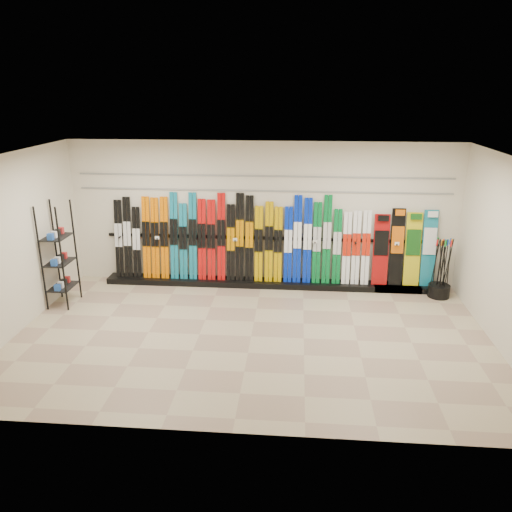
{
  "coord_description": "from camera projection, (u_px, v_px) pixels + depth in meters",
  "views": [
    {
      "loc": [
        0.71,
        -7.52,
        4.01
      ],
      "look_at": [
        -0.0,
        1.0,
        1.1
      ],
      "focal_mm": 35.0,
      "sensor_mm": 36.0,
      "label": 1
    }
  ],
  "objects": [
    {
      "name": "ceiling",
      "position": [
        251.0,
        158.0,
        7.48
      ],
      "size": [
        8.0,
        8.0,
        0.0
      ],
      "primitive_type": "plane",
      "rotation": [
        3.14,
        0.0,
        0.0
      ],
      "color": "silver",
      "rests_on": "back_wall"
    },
    {
      "name": "slatwall_rail_1",
      "position": [
        262.0,
        176.0,
        10.04
      ],
      "size": [
        7.6,
        0.02,
        0.03
      ],
      "primitive_type": "cube",
      "color": "gray",
      "rests_on": "back_wall"
    },
    {
      "name": "floor",
      "position": [
        251.0,
        336.0,
        8.45
      ],
      "size": [
        8.0,
        8.0,
        0.0
      ],
      "primitive_type": "plane",
      "color": "gray",
      "rests_on": "ground"
    },
    {
      "name": "ski_poles",
      "position": [
        442.0,
        268.0,
        9.86
      ],
      "size": [
        0.4,
        0.32,
        1.18
      ],
      "color": "black",
      "rests_on": "pole_bin"
    },
    {
      "name": "back_wall",
      "position": [
        262.0,
        215.0,
        10.32
      ],
      "size": [
        8.0,
        0.0,
        8.0
      ],
      "primitive_type": "plane",
      "rotation": [
        1.57,
        0.0,
        0.0
      ],
      "color": "beige",
      "rests_on": "floor"
    },
    {
      "name": "left_wall",
      "position": [
        11.0,
        246.0,
        8.28
      ],
      "size": [
        0.0,
        5.0,
        5.0
      ],
      "primitive_type": "plane",
      "rotation": [
        1.57,
        0.0,
        1.57
      ],
      "color": "beige",
      "rests_on": "floor"
    },
    {
      "name": "slatwall_rail_0",
      "position": [
        262.0,
        191.0,
        10.14
      ],
      "size": [
        7.6,
        0.02,
        0.03
      ],
      "primitive_type": "cube",
      "color": "gray",
      "rests_on": "back_wall"
    },
    {
      "name": "snowboards",
      "position": [
        405.0,
        249.0,
        10.16
      ],
      "size": [
        1.26,
        0.24,
        1.58
      ],
      "color": "#990C0C",
      "rests_on": "ski_rack_base"
    },
    {
      "name": "pole_bin",
      "position": [
        439.0,
        291.0,
        10.01
      ],
      "size": [
        0.43,
        0.43,
        0.25
      ],
      "primitive_type": "cylinder",
      "color": "black",
      "rests_on": "floor"
    },
    {
      "name": "skis",
      "position": [
        239.0,
        241.0,
        10.39
      ],
      "size": [
        5.36,
        0.26,
        1.83
      ],
      "color": "black",
      "rests_on": "ski_rack_base"
    },
    {
      "name": "ski_rack_base",
      "position": [
        272.0,
        283.0,
        10.56
      ],
      "size": [
        8.0,
        0.4,
        0.12
      ],
      "primitive_type": "cube",
      "color": "black",
      "rests_on": "floor"
    },
    {
      "name": "accessory_rack",
      "position": [
        59.0,
        255.0,
        9.42
      ],
      "size": [
        0.4,
        0.6,
        2.0
      ],
      "primitive_type": "cube",
      "color": "black",
      "rests_on": "floor"
    },
    {
      "name": "right_wall",
      "position": [
        510.0,
        259.0,
        7.65
      ],
      "size": [
        0.0,
        5.0,
        5.0
      ],
      "primitive_type": "plane",
      "rotation": [
        1.57,
        0.0,
        -1.57
      ],
      "color": "beige",
      "rests_on": "floor"
    }
  ]
}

